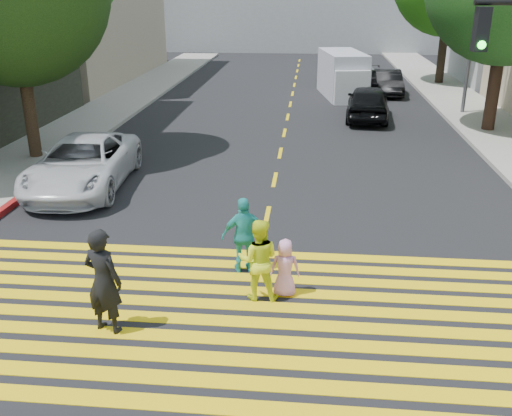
# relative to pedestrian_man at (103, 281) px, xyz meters

# --- Properties ---
(ground) EXTENTS (120.00, 120.00, 0.00)m
(ground) POSITION_rel_pedestrian_man_xyz_m (2.33, -0.54, -0.95)
(ground) COLOR black
(sidewalk_left) EXTENTS (3.00, 40.00, 0.15)m
(sidewalk_left) POSITION_rel_pedestrian_man_xyz_m (-6.17, 21.46, -0.88)
(sidewalk_left) COLOR gray
(sidewalk_left) RESTS_ON ground
(sidewalk_right) EXTENTS (3.00, 60.00, 0.15)m
(sidewalk_right) POSITION_rel_pedestrian_man_xyz_m (10.83, 14.46, -0.88)
(sidewalk_right) COLOR gray
(sidewalk_right) RESTS_ON ground
(curb_red) EXTENTS (0.20, 8.00, 0.16)m
(curb_red) POSITION_rel_pedestrian_man_xyz_m (-4.57, 5.46, -0.87)
(curb_red) COLOR maroon
(curb_red) RESTS_ON ground
(crosswalk) EXTENTS (13.40, 5.30, 0.01)m
(crosswalk) POSITION_rel_pedestrian_man_xyz_m (2.33, 0.73, -0.94)
(crosswalk) COLOR yellow
(crosswalk) RESTS_ON ground
(lane_line) EXTENTS (0.12, 34.40, 0.01)m
(lane_line) POSITION_rel_pedestrian_man_xyz_m (2.33, 21.96, -0.95)
(lane_line) COLOR yellow
(lane_line) RESTS_ON ground
(pedestrian_man) EXTENTS (0.80, 0.64, 1.90)m
(pedestrian_man) POSITION_rel_pedestrian_man_xyz_m (0.00, 0.00, 0.00)
(pedestrian_man) COLOR black
(pedestrian_man) RESTS_ON ground
(pedestrian_woman) EXTENTS (0.79, 0.62, 1.60)m
(pedestrian_woman) POSITION_rel_pedestrian_man_xyz_m (2.49, 1.34, -0.15)
(pedestrian_woman) COLOR #E5F521
(pedestrian_woman) RESTS_ON ground
(pedestrian_child) EXTENTS (0.58, 0.39, 1.15)m
(pedestrian_child) POSITION_rel_pedestrian_man_xyz_m (2.98, 1.50, -0.37)
(pedestrian_child) COLOR #E593C4
(pedestrian_child) RESTS_ON ground
(pedestrian_extra) EXTENTS (1.02, 0.64, 1.62)m
(pedestrian_extra) POSITION_rel_pedestrian_man_xyz_m (2.10, 2.42, -0.14)
(pedestrian_extra) COLOR teal
(pedestrian_extra) RESTS_ON ground
(white_sedan) EXTENTS (2.79, 5.45, 1.47)m
(white_sedan) POSITION_rel_pedestrian_man_xyz_m (-3.19, 7.19, -0.21)
(white_sedan) COLOR silver
(white_sedan) RESTS_ON ground
(dark_car_near) EXTENTS (2.21, 4.66, 1.54)m
(dark_car_near) POSITION_rel_pedestrian_man_xyz_m (5.87, 17.28, -0.18)
(dark_car_near) COLOR black
(dark_car_near) RESTS_ON ground
(silver_car) EXTENTS (2.77, 5.10, 1.40)m
(silver_car) POSITION_rel_pedestrian_man_xyz_m (5.97, 27.75, -0.25)
(silver_car) COLOR #9C9EA2
(silver_car) RESTS_ON ground
(dark_car_parked) EXTENTS (1.42, 3.98, 1.31)m
(dark_car_parked) POSITION_rel_pedestrian_man_xyz_m (7.48, 23.69, -0.30)
(dark_car_parked) COLOR black
(dark_car_parked) RESTS_ON ground
(white_van) EXTENTS (2.60, 5.16, 2.32)m
(white_van) POSITION_rel_pedestrian_man_xyz_m (5.02, 22.78, 0.15)
(white_van) COLOR #ADADBE
(white_van) RESTS_ON ground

